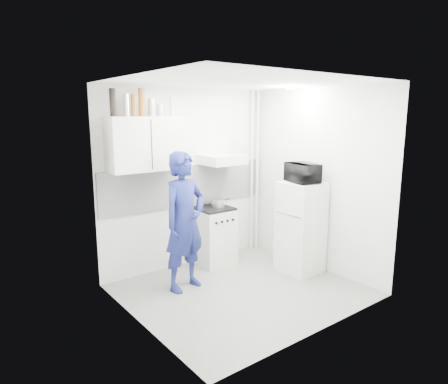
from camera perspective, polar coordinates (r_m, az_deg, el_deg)
floor at (r=5.30m, az=2.52°, el=-13.83°), size 2.80×2.80×0.00m
ceiling at (r=4.82m, az=2.79°, el=15.47°), size 2.80×2.80×0.00m
wall_back at (r=5.89m, az=-5.19°, el=1.94°), size 2.80×0.00×2.80m
wall_left at (r=4.15m, az=-12.32°, el=-2.10°), size 0.00×2.60×2.60m
wall_right at (r=5.88m, az=13.16°, el=1.68°), size 0.00×2.60×2.60m
person at (r=5.09m, az=-5.64°, el=-4.23°), size 0.73×0.56×1.78m
stove at (r=6.05m, az=-1.45°, el=-6.36°), size 0.52×0.52×0.84m
fridge at (r=5.80m, az=10.91°, el=-4.96°), size 0.55×0.55×1.30m
stove_top at (r=5.93m, az=-1.47°, el=-2.36°), size 0.50×0.50×0.03m
saucepan at (r=5.97m, az=-0.88°, el=-1.56°), size 0.21×0.21×0.11m
microwave at (r=5.64m, az=11.20°, el=2.70°), size 0.55×0.44×0.27m
bottle_a at (r=5.13m, az=-15.61°, el=12.22°), size 0.08×0.08×0.34m
bottle_b at (r=5.20m, az=-13.78°, el=11.96°), size 0.07×0.07×0.28m
bottle_c at (r=5.24m, az=-12.81°, el=11.98°), size 0.07×0.07×0.28m
bottle_d at (r=5.29m, az=-11.70°, el=12.44°), size 0.08×0.08×0.35m
canister_a at (r=5.35m, az=-10.32°, el=11.76°), size 0.09×0.09×0.22m
canister_b at (r=5.41m, az=-9.16°, el=11.45°), size 0.08×0.08×0.16m
bottle_e at (r=5.50m, az=-7.45°, el=12.00°), size 0.06×0.06×0.26m
upper_cabinet at (r=5.31m, az=-11.17°, el=6.76°), size 1.00×0.35×0.70m
range_hood at (r=5.91m, az=-0.23°, el=4.65°), size 0.60×0.50×0.14m
backsplash at (r=5.90m, az=-5.10°, el=0.96°), size 2.74×0.03×0.60m
pipe_a at (r=6.61m, az=4.77°, el=2.93°), size 0.05×0.05×2.60m
pipe_b at (r=6.53m, az=3.98°, el=2.84°), size 0.04×0.04×2.60m
ceiling_spot_fixture at (r=5.65m, az=9.45°, el=14.37°), size 0.10×0.10×0.02m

